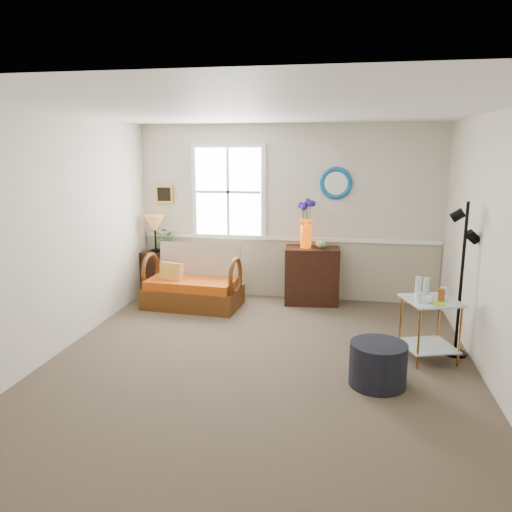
% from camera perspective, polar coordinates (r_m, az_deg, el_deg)
% --- Properties ---
extents(floor, '(4.50, 5.00, 0.01)m').
position_cam_1_polar(floor, '(5.43, 0.37, -12.12)').
color(floor, brown).
rests_on(floor, ground).
extents(ceiling, '(4.50, 5.00, 0.01)m').
position_cam_1_polar(ceiling, '(4.97, 0.42, 16.41)').
color(ceiling, white).
rests_on(ceiling, walls).
extents(walls, '(4.51, 5.01, 2.60)m').
position_cam_1_polar(walls, '(5.04, 0.39, 1.49)').
color(walls, beige).
rests_on(walls, floor).
extents(wainscot, '(4.46, 0.02, 0.90)m').
position_cam_1_polar(wainscot, '(7.62, 3.54, -1.43)').
color(wainscot, tan).
rests_on(wainscot, walls).
extents(chair_rail, '(4.46, 0.04, 0.06)m').
position_cam_1_polar(chair_rail, '(7.51, 3.58, 2.04)').
color(chair_rail, white).
rests_on(chair_rail, walls).
extents(window, '(1.14, 0.06, 1.44)m').
position_cam_1_polar(window, '(7.58, -3.19, 7.32)').
color(window, white).
rests_on(window, walls).
extents(picture, '(0.28, 0.03, 0.28)m').
position_cam_1_polar(picture, '(7.89, -10.45, 6.96)').
color(picture, gold).
rests_on(picture, walls).
extents(mirror, '(0.47, 0.07, 0.47)m').
position_cam_1_polar(mirror, '(7.38, 9.13, 8.23)').
color(mirror, '#0D74B3').
rests_on(mirror, walls).
extents(loveseat, '(1.40, 0.86, 0.88)m').
position_cam_1_polar(loveseat, '(7.21, -7.26, -2.37)').
color(loveseat, '#532B0E').
rests_on(loveseat, floor).
extents(throw_pillow, '(0.37, 0.20, 0.36)m').
position_cam_1_polar(throw_pillow, '(7.23, -9.64, -2.18)').
color(throw_pillow, '#C77211').
rests_on(throw_pillow, loveseat).
extents(lamp_stand, '(0.46, 0.46, 0.68)m').
position_cam_1_polar(lamp_stand, '(7.95, -11.17, -1.90)').
color(lamp_stand, '#34180F').
rests_on(lamp_stand, floor).
extents(table_lamp, '(0.40, 0.40, 0.57)m').
position_cam_1_polar(table_lamp, '(7.79, -11.44, 2.48)').
color(table_lamp, '#B57031').
rests_on(table_lamp, lamp_stand).
extents(potted_plant, '(0.51, 0.52, 0.31)m').
position_cam_1_polar(potted_plant, '(7.79, -10.24, 1.56)').
color(potted_plant, '#437537').
rests_on(potted_plant, lamp_stand).
extents(cabinet, '(0.81, 0.55, 0.83)m').
position_cam_1_polar(cabinet, '(7.38, 6.41, -2.19)').
color(cabinet, '#34180F').
rests_on(cabinet, floor).
extents(flower_vase, '(0.24, 0.24, 0.69)m').
position_cam_1_polar(flower_vase, '(7.20, 5.75, 3.64)').
color(flower_vase, '#D44800').
rests_on(flower_vase, cabinet).
extents(side_table, '(0.67, 0.67, 0.67)m').
position_cam_1_polar(side_table, '(5.71, 19.18, -7.95)').
color(side_table, '#B67029').
rests_on(side_table, floor).
extents(tabletop_items, '(0.41, 0.41, 0.22)m').
position_cam_1_polar(tabletop_items, '(5.57, 19.39, -3.63)').
color(tabletop_items, silver).
rests_on(tabletop_items, side_table).
extents(floor_lamp, '(0.28, 0.28, 1.70)m').
position_cam_1_polar(floor_lamp, '(5.80, 22.41, -2.59)').
color(floor_lamp, black).
rests_on(floor_lamp, floor).
extents(ottoman, '(0.56, 0.56, 0.42)m').
position_cam_1_polar(ottoman, '(5.03, 13.76, -11.92)').
color(ottoman, black).
rests_on(ottoman, floor).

